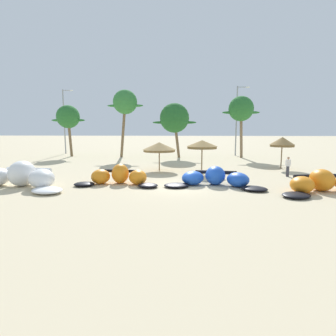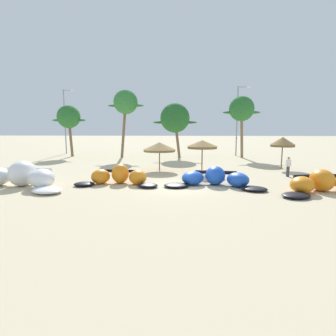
# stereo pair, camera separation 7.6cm
# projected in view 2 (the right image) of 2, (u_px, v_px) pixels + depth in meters

# --- Properties ---
(ground_plane) EXTENTS (260.00, 260.00, 0.00)m
(ground_plane) POSITION_uv_depth(u_px,v_px,m) (177.00, 187.00, 18.76)
(ground_plane) COLOR beige
(kite_far_left) EXTENTS (8.21, 4.26, 1.73)m
(kite_far_left) POSITION_uv_depth(u_px,v_px,m) (18.00, 177.00, 18.61)
(kite_far_left) COLOR white
(kite_far_left) RESTS_ON ground
(kite_left) EXTENTS (6.11, 2.87, 1.40)m
(kite_left) POSITION_uv_depth(u_px,v_px,m) (119.00, 177.00, 19.66)
(kite_left) COLOR black
(kite_left) RESTS_ON ground
(kite_left_of_center) EXTENTS (6.98, 3.72, 1.31)m
(kite_left_of_center) POSITION_uv_depth(u_px,v_px,m) (215.00, 179.00, 19.10)
(kite_left_of_center) COLOR black
(kite_left_of_center) RESTS_ON ground
(kite_center) EXTENTS (7.09, 3.90, 1.38)m
(kite_center) POSITION_uv_depth(u_px,v_px,m) (326.00, 184.00, 17.15)
(kite_center) COLOR black
(kite_center) RESTS_ON ground
(beach_umbrella_near_van) EXTENTS (3.10, 3.10, 2.64)m
(beach_umbrella_near_van) POSITION_uv_depth(u_px,v_px,m) (159.00, 147.00, 25.90)
(beach_umbrella_near_van) COLOR brown
(beach_umbrella_near_van) RESTS_ON ground
(beach_umbrella_middle) EXTENTS (2.70, 2.70, 2.89)m
(beach_umbrella_middle) POSITION_uv_depth(u_px,v_px,m) (202.00, 144.00, 24.30)
(beach_umbrella_middle) COLOR brown
(beach_umbrella_middle) RESTS_ON ground
(beach_umbrella_near_palms) EXTENTS (2.35, 2.35, 3.09)m
(beach_umbrella_near_palms) POSITION_uv_depth(u_px,v_px,m) (283.00, 142.00, 26.85)
(beach_umbrella_near_palms) COLOR brown
(beach_umbrella_near_palms) RESTS_ON ground
(person_near_kites) EXTENTS (0.36, 0.24, 1.62)m
(person_near_kites) POSITION_uv_depth(u_px,v_px,m) (288.00, 167.00, 22.69)
(person_near_kites) COLOR #383842
(person_near_kites) RESTS_ON ground
(palm_leftmost) EXTENTS (4.75, 3.17, 7.09)m
(palm_leftmost) POSITION_uv_depth(u_px,v_px,m) (69.00, 117.00, 38.54)
(palm_leftmost) COLOR brown
(palm_leftmost) RESTS_ON ground
(palm_left) EXTENTS (4.83, 3.22, 9.00)m
(palm_left) POSITION_uv_depth(u_px,v_px,m) (126.00, 103.00, 37.06)
(palm_left) COLOR brown
(palm_left) RESTS_ON ground
(palm_left_of_gap) EXTENTS (5.86, 3.90, 7.24)m
(palm_left_of_gap) POSITION_uv_depth(u_px,v_px,m) (175.00, 118.00, 37.02)
(palm_left_of_gap) COLOR brown
(palm_left_of_gap) RESTS_ON ground
(palm_center_left) EXTENTS (4.92, 3.28, 8.12)m
(palm_center_left) POSITION_uv_depth(u_px,v_px,m) (242.00, 109.00, 36.58)
(palm_center_left) COLOR #7F6647
(palm_center_left) RESTS_ON ground
(lamppost_west) EXTENTS (1.72, 0.24, 9.77)m
(lamppost_west) POSITION_uv_depth(u_px,v_px,m) (66.00, 118.00, 42.89)
(lamppost_west) COLOR gray
(lamppost_west) RESTS_ON ground
(lamppost_west_center) EXTENTS (1.80, 0.24, 9.81)m
(lamppost_west_center) POSITION_uv_depth(u_px,v_px,m) (238.00, 117.00, 39.65)
(lamppost_west_center) COLOR gray
(lamppost_west_center) RESTS_ON ground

